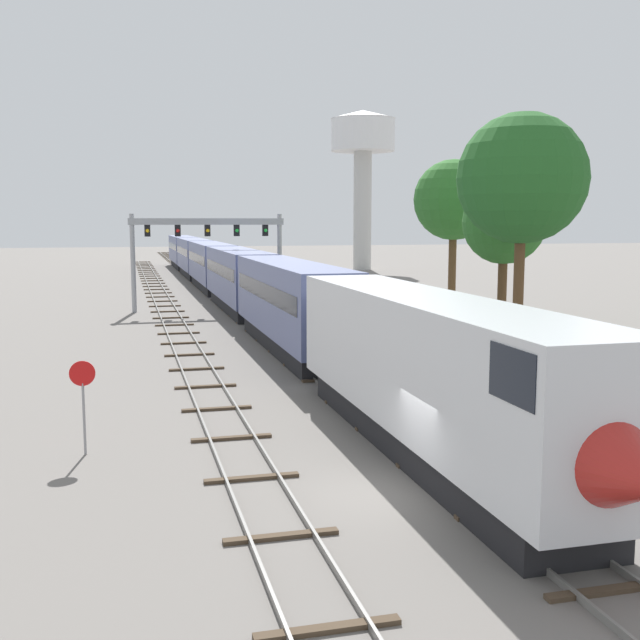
{
  "coord_description": "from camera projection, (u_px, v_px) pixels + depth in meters",
  "views": [
    {
      "loc": [
        -6.7,
        -17.86,
        6.99
      ],
      "look_at": [
        1.0,
        12.0,
        3.0
      ],
      "focal_mm": 42.78,
      "sensor_mm": 36.0,
      "label": 1
    }
  ],
  "objects": [
    {
      "name": "signal_gantry",
      "position": [
        208.0,
        239.0,
        59.72
      ],
      "size": [
        12.1,
        0.49,
        7.59
      ],
      "color": "#999BA0",
      "rests_on": "ground"
    },
    {
      "name": "track_main",
      "position": [
        212.0,
        290.0,
        77.81
      ],
      "size": [
        2.6,
        200.0,
        0.16
      ],
      "color": "slate",
      "rests_on": "ground"
    },
    {
      "name": "track_near",
      "position": [
        169.0,
        314.0,
        57.24
      ],
      "size": [
        2.6,
        160.0,
        0.16
      ],
      "color": "slate",
      "rests_on": "ground"
    },
    {
      "name": "trackside_tree_right",
      "position": [
        454.0,
        201.0,
        54.52
      ],
      "size": [
        5.76,
        5.76,
        11.42
      ],
      "color": "brown",
      "rests_on": "ground"
    },
    {
      "name": "trackside_tree_mid",
      "position": [
        504.0,
        223.0,
        45.93
      ],
      "size": [
        5.03,
        5.03,
        9.45
      ],
      "color": "brown",
      "rests_on": "ground"
    },
    {
      "name": "passenger_train",
      "position": [
        222.0,
        270.0,
        69.46
      ],
      "size": [
        3.04,
        116.07,
        4.8
      ],
      "color": "silver",
      "rests_on": "ground"
    },
    {
      "name": "trackside_tree_left",
      "position": [
        522.0,
        179.0,
        39.68
      ],
      "size": [
        6.83,
        6.83,
        12.64
      ],
      "color": "brown",
      "rests_on": "ground"
    },
    {
      "name": "ground_plane",
      "position": [
        398.0,
        494.0,
        19.7
      ],
      "size": [
        400.0,
        400.0,
        0.0
      ],
      "primitive_type": "plane",
      "color": "slate"
    },
    {
      "name": "water_tower",
      "position": [
        363.0,
        146.0,
        109.0
      ],
      "size": [
        9.26,
        9.26,
        22.72
      ],
      "color": "beige",
      "rests_on": "ground"
    },
    {
      "name": "stop_sign",
      "position": [
        83.0,
        394.0,
        22.76
      ],
      "size": [
        0.76,
        0.08,
        2.88
      ],
      "color": "gray",
      "rests_on": "ground"
    }
  ]
}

